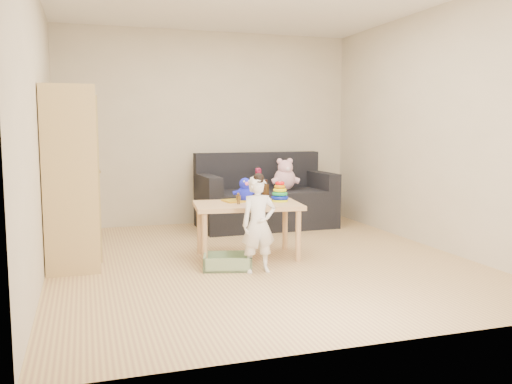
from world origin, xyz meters
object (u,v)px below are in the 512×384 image
object	(u,v)px
wardrobe	(71,177)
sofa	(266,209)
toddler	(259,226)
play_table	(247,230)

from	to	relation	value
wardrobe	sofa	distance (m)	2.78
wardrobe	toddler	distance (m)	1.86
play_table	sofa	bearing A→B (deg)	64.90
toddler	play_table	bearing A→B (deg)	84.50
wardrobe	play_table	distance (m)	1.79
play_table	toddler	distance (m)	0.61
wardrobe	sofa	xyz separation A→B (m)	(2.40, 1.28, -0.60)
sofa	toddler	bearing A→B (deg)	-111.77
wardrobe	sofa	bearing A→B (deg)	28.20
toddler	wardrobe	bearing A→B (deg)	153.85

